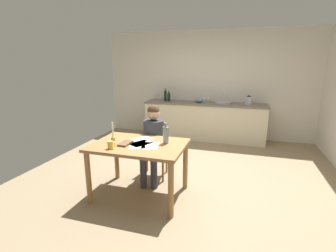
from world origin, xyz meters
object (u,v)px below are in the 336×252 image
Objects in this scene: bottle_vinegar at (169,97)px; wine_bottle_on_table at (166,135)px; bottle_oil at (165,96)px; wine_glass_by_kettle at (204,97)px; mixing_bowl at (199,100)px; wine_glass_near_sink at (208,97)px; coffee_mug at (111,145)px; person_seated at (153,138)px; book_magazine at (125,143)px; candlestick at (113,135)px; stovetop_kettle at (249,100)px; chair_at_table at (155,147)px; sink_unit at (223,102)px; dining_table at (139,152)px.

wine_bottle_on_table is at bearing -74.12° from bottle_vinegar.
bottle_oil is 0.97m from wine_glass_by_kettle.
wine_glass_near_sink reaches higher than mixing_bowl.
coffee_mug is 0.45× the size of bottle_vinegar.
person_seated reaches higher than wine_glass_by_kettle.
book_magazine is 3.11m from mixing_bowl.
candlestick is 1.19× the size of stovetop_kettle.
candlestick is at bearing 157.53° from book_magazine.
wine_bottle_on_table reaches higher than book_magazine.
wine_glass_near_sink is (-0.94, 0.15, 0.01)m from stovetop_kettle.
stovetop_kettle is at bearing 0.19° from bottle_vinegar.
candlestick is (-0.39, -0.65, 0.34)m from chair_at_table.
sink_unit is at bearing -21.49° from wine_glass_near_sink.
wine_glass_near_sink is at bearing 79.90° from book_magazine.
bottle_oil is at bearing 98.95° from book_magazine.
wine_glass_near_sink is (0.76, 3.41, 0.20)m from coffee_mug.
stovetop_kettle is (1.14, -0.03, 0.05)m from mixing_bowl.
mixing_bowl is 1.14m from stovetop_kettle.
wine_bottle_on_table is 2.87m from mixing_bowl.
bottle_vinegar is (-0.30, 3.03, 0.23)m from book_magazine.
coffee_mug is at bearing -113.46° from book_magazine.
sink_unit reaches higher than wine_glass_near_sink.
bottle_oil is at bearing 93.04° from candlestick.
candlestick is at bearing -104.64° from wine_glass_by_kettle.
candlestick is at bearing -122.08° from stovetop_kettle.
mixing_bowl is 1.30× the size of wine_glass_by_kettle.
chair_at_table is 7.98× the size of coffee_mug.
chair_at_table is 0.83m from candlestick.
bottle_vinegar is at bearing -11.33° from bottle_oil.
wine_glass_near_sink is at bearing 73.76° from candlestick.
chair_at_table is 1.05m from coffee_mug.
wine_glass_by_kettle is (0.42, 2.44, 0.52)m from chair_at_table.
person_seated is 2.49m from mixing_bowl.
stovetop_kettle is at bearing -1.36° from mixing_bowl.
wine_glass_near_sink is at bearing 170.94° from stovetop_kettle.
dining_table is 5.66× the size of stovetop_kettle.
bottle_oil is at bearing 95.23° from coffee_mug.
chair_at_table is 4.33× the size of mixing_bowl.
stovetop_kettle is (0.57, -0.00, 0.08)m from sink_unit.
person_seated is 10.97× the size of coffee_mug.
sink_unit reaches higher than mixing_bowl.
wine_glass_by_kettle is at bearing 75.36° from candlestick.
chair_at_table is 2.42× the size of sink_unit.
bottle_vinegar is (-0.47, 2.43, 0.32)m from person_seated.
bottle_oil is (-1.42, 0.01, 0.11)m from sink_unit.
person_seated is at bearing 72.20° from coffee_mug.
dining_table is 6.20× the size of mixing_bowl.
wine_glass_near_sink is (0.49, 2.58, 0.33)m from person_seated.
coffee_mug is 3.29m from bottle_oil.
wine_bottle_on_table is 2.89m from sink_unit.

